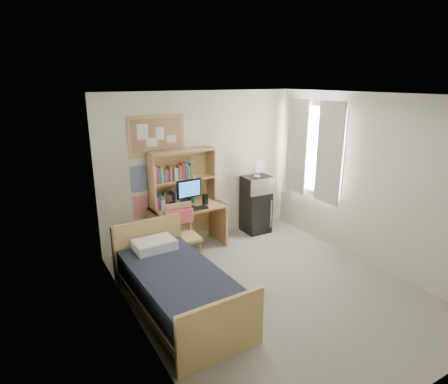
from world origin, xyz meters
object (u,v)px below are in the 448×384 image
monitor (189,194)px  desk_fan (257,169)px  bulletin_board (157,135)px  mini_fridge (256,212)px  speaker_right (205,199)px  bed (179,291)px  microwave (257,184)px  speaker_left (173,206)px  desk_chair (184,237)px  desk (188,228)px

monitor → desk_fan: 1.44m
desk_fan → bulletin_board: bearing=172.9°
mini_fridge → speaker_right: size_ratio=4.34×
bed → microwave: microwave is taller
bed → speaker_left: size_ratio=12.35×
mini_fridge → bed: size_ratio=0.40×
desk_chair → desk_fan: 1.99m
speaker_right → desk_fan: bearing=1.3°
monitor → desk_fan: desk_fan is taller
desk_chair → bed: 1.17m
desk_chair → speaker_right: 0.89m
desk → desk_fan: 1.65m
speaker_left → desk_fan: 1.76m
desk → desk_chair: 0.67m
mini_fridge → speaker_left: size_ratio=4.89×
mini_fridge → speaker_right: (-1.11, -0.11, 0.45)m
microwave → desk_fan: size_ratio=1.83×
desk → speaker_left: 0.55m
desk → speaker_left: bearing=-168.7°
bulletin_board → monitor: bearing=-44.7°
desk_chair → monitor: monitor is taller
bulletin_board → desk_chair: 1.67m
speaker_right → desk_fan: (1.11, 0.09, 0.37)m
mini_fridge → monitor: monitor is taller
speaker_right → microwave: (1.11, 0.09, 0.08)m
mini_fridge → desk_fan: desk_fan is taller
bed → desk_chair: bearing=60.5°
monitor → desk_fan: size_ratio=1.62×
speaker_left → desk_fan: desk_fan is taller
monitor → speaker_left: 0.34m
bulletin_board → desk: size_ratio=0.78×
desk → bed: bearing=-121.7°
monitor → desk_fan: bearing=1.1°
mini_fridge → bed: (-2.28, -1.64, -0.12)m
bulletin_board → speaker_right: size_ratio=5.25×
speaker_right → bed: bearing=-130.3°
microwave → desk_fan: bearing=0.0°
bed → speaker_right: 2.01m
bulletin_board → speaker_left: 1.15m
monitor → microwave: size_ratio=0.89×
bulletin_board → desk_chair: bulletin_board is taller
microwave → desk: bearing=-177.0°
bed → bulletin_board: bearing=73.1°
microwave → bulletin_board: bearing=172.9°
desk_chair → speaker_left: size_ratio=6.20×
desk → monitor: monitor is taller
mini_fridge → speaker_right: speaker_right is taller
monitor → speaker_left: bearing=180.0°
speaker_left → microwave: size_ratio=0.31×
desk_chair → speaker_right: (0.64, 0.52, 0.35)m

